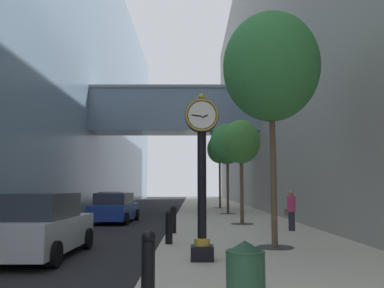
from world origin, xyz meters
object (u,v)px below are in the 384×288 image
Objects in this scene: bollard_third at (170,226)px; street_tree_mid_near at (242,143)px; bollard_nearest at (149,261)px; street_tree_near at (272,67)px; street_tree_mid_far at (228,144)px; trash_bin at (247,280)px; street_tree_far at (221,149)px; bollard_fourth at (174,219)px; pedestrian_walking at (292,209)px; street_clock at (203,167)px; car_silver_far at (41,226)px; car_blue_near at (116,208)px; car_red_mid at (115,204)px.

bollard_third is 8.36m from street_tree_mid_near.
street_tree_near is (3.17, 5.23, 4.90)m from bollard_nearest.
street_tree_mid_far is 5.88× the size of trash_bin.
bollard_third is at bearing -98.07° from street_tree_far.
bollard_fourth is (0.00, 3.00, 0.00)m from bollard_third.
street_tree_mid_near is at bearing 118.13° from pedestrian_walking.
street_tree_far reaches higher than street_tree_mid_far.
bollard_third is at bearing -114.57° from street_tree_mid_near.
street_tree_mid_near reaches higher than pedestrian_walking.
car_silver_far is at bearing 164.71° from street_clock.
street_tree_far reaches higher than car_silver_far.
pedestrian_walking is at bearing -33.50° from car_blue_near.
car_silver_far is (-8.25, -5.53, -0.17)m from pedestrian_walking.
street_tree_mid_near is at bearing 77.37° from street_clock.
street_tree_near reaches higher than street_tree_mid_far.
bollard_nearest is 9.01m from bollard_fourth.
pedestrian_walking is 9.99m from car_blue_near.
bollard_third is 6.18m from pedestrian_walking.
street_tree_mid_near is at bearing -20.03° from car_blue_near.
bollard_third is 3.82m from car_silver_far.
car_silver_far is at bearing -89.58° from car_blue_near.
street_clock is 10.21m from street_tree_mid_near.
bollard_fourth is (0.00, 9.01, 0.00)m from bollard_nearest.
bollard_nearest and trash_bin have the same top height.
street_tree_mid_near reaches higher than trash_bin.
bollard_nearest is at bearing -90.00° from bollard_third.
bollard_fourth is 0.24× the size of car_silver_far.
bollard_fourth is 0.25× the size of car_red_mid.
bollard_fourth is 12.77m from street_tree_mid_far.
bollard_third is at bearing -102.21° from street_tree_mid_far.
street_tree_far is 15.27m from car_blue_near.
bollard_nearest is at bearing -121.23° from street_tree_near.
street_clock is 3.92× the size of trash_bin.
bollard_nearest is at bearing -116.02° from pedestrian_walking.
car_red_mid is (-4.70, 12.32, 0.10)m from bollard_fourth.
street_tree_near is at bearing 75.23° from trash_bin.
street_tree_mid_far is at bearing 38.27° from car_blue_near.
car_silver_far is (-6.60, -24.03, -4.42)m from street_tree_far.
bollard_nearest is 1.97m from trash_bin.
car_blue_near is at bearing 146.50° from pedestrian_walking.
car_red_mid is at bearing 107.04° from bollard_third.
car_blue_near is at bearing 159.97° from street_tree_mid_near.
street_tree_far reaches higher than car_blue_near.
bollard_nearest is at bearing -90.00° from bollard_fourth.
bollard_nearest is 6.00m from bollard_third.
street_clock is at bearing -15.29° from car_silver_far.
street_tree_far reaches higher than bollard_third.
bollard_third is 1.00× the size of trash_bin.
car_silver_far is at bearing -146.14° from pedestrian_walking.
street_clock is 4.82m from car_silver_far.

